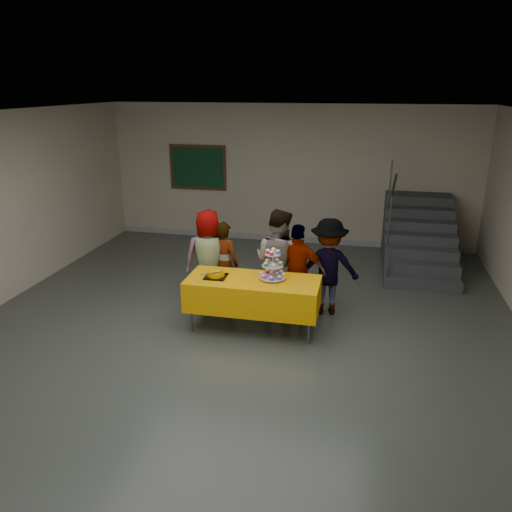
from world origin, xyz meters
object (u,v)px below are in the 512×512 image
at_px(schoolchild_b, 224,264).
at_px(noticeboard, 198,168).
at_px(schoolchild_c, 278,262).
at_px(schoolchild_d, 298,271).
at_px(cupcake_stand, 273,268).
at_px(schoolchild_e, 328,267).
at_px(bake_table, 253,293).
at_px(bear_cake, 216,273).
at_px(schoolchild_a, 209,258).
at_px(staircase, 417,239).

xyz_separation_m(schoolchild_b, noticeboard, (-1.59, 3.55, 0.91)).
relative_size(schoolchild_c, schoolchild_d, 1.13).
bearing_deg(cupcake_stand, schoolchild_e, 44.70).
xyz_separation_m(bake_table, bear_cake, (-0.54, -0.03, 0.27)).
bearing_deg(schoolchild_c, schoolchild_d, -173.33).
xyz_separation_m(schoolchild_b, schoolchild_e, (1.64, 0.04, 0.06)).
bearing_deg(schoolchild_d, schoolchild_a, -0.39).
xyz_separation_m(cupcake_stand, staircase, (2.28, 3.40, -0.45)).
bearing_deg(schoolchild_b, schoolchild_e, -166.40).
bearing_deg(schoolchild_e, bear_cake, 21.39).
relative_size(bear_cake, schoolchild_b, 0.26).
height_order(bake_table, schoolchild_b, schoolchild_b).
bearing_deg(schoolchild_a, schoolchild_b, 175.88).
height_order(bake_table, cupcake_stand, cupcake_stand).
distance_m(schoolchild_d, schoolchild_e, 0.48).
bearing_deg(bear_cake, noticeboard, 111.44).
xyz_separation_m(staircase, noticeboard, (-4.78, 0.84, 1.11)).
distance_m(bake_table, schoolchild_e, 1.28).
bearing_deg(staircase, schoolchild_e, -120.03).
xyz_separation_m(bear_cake, schoolchild_e, (1.53, 0.82, -0.08)).
distance_m(bear_cake, schoolchild_b, 0.80).
xyz_separation_m(schoolchild_d, noticeboard, (-2.80, 3.73, 0.88)).
height_order(schoolchild_a, staircase, staircase).
bearing_deg(schoolchild_a, bake_table, 128.01).
bearing_deg(bear_cake, bake_table, 2.84).
relative_size(schoolchild_b, schoolchild_e, 0.91).
height_order(schoolchild_b, schoolchild_e, schoolchild_e).
bearing_deg(schoolchild_d, staircase, -119.20).
bearing_deg(staircase, cupcake_stand, -123.80).
xyz_separation_m(cupcake_stand, schoolchild_e, (0.73, 0.72, -0.19)).
height_order(bear_cake, schoolchild_e, schoolchild_e).
bearing_deg(schoolchild_c, cupcake_stand, 115.91).
bearing_deg(bake_table, schoolchild_c, 70.33).
height_order(bear_cake, noticeboard, noticeboard).
distance_m(schoolchild_e, noticeboard, 4.85).
bearing_deg(schoolchild_d, bear_cake, 34.15).
bearing_deg(noticeboard, bear_cake, -68.56).
bearing_deg(schoolchild_a, cupcake_stand, 137.86).
distance_m(schoolchild_a, schoolchild_e, 1.87).
distance_m(schoolchild_c, schoolchild_e, 0.76).
relative_size(bear_cake, staircase, 0.15).
bearing_deg(schoolchild_d, schoolchild_c, -11.54).
relative_size(schoolchild_d, noticeboard, 1.11).
height_order(cupcake_stand, schoolchild_b, schoolchild_b).
distance_m(schoolchild_a, schoolchild_c, 1.12).
bearing_deg(bear_cake, schoolchild_a, 114.59).
height_order(schoolchild_d, schoolchild_e, schoolchild_e).
bearing_deg(schoolchild_d, schoolchild_e, -148.68).
relative_size(cupcake_stand, bear_cake, 1.24).
height_order(schoolchild_a, schoolchild_b, schoolchild_a).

